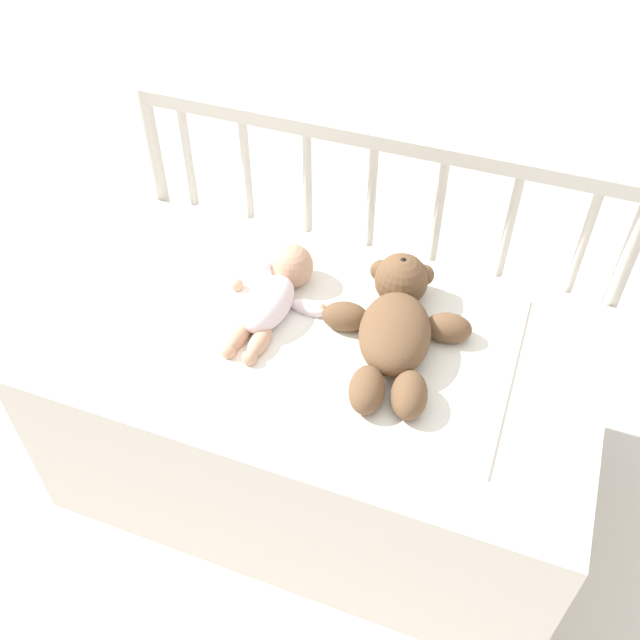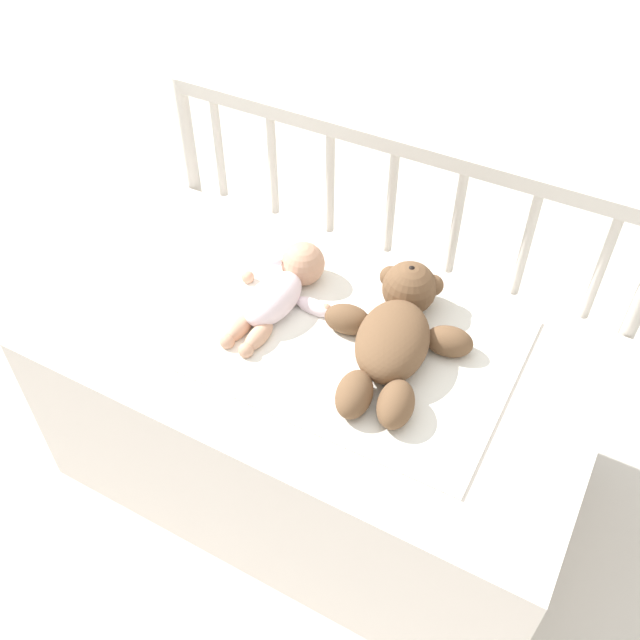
{
  "view_description": "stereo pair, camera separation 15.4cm",
  "coord_description": "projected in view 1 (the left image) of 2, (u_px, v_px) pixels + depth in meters",
  "views": [
    {
      "loc": [
        0.38,
        -1.01,
        1.68
      ],
      "look_at": [
        0.0,
        0.01,
        0.58
      ],
      "focal_mm": 40.0,
      "sensor_mm": 36.0,
      "label": 1
    },
    {
      "loc": [
        0.52,
        -0.94,
        1.68
      ],
      "look_at": [
        0.0,
        0.01,
        0.58
      ],
      "focal_mm": 40.0,
      "sensor_mm": 36.0,
      "label": 2
    }
  ],
  "objects": [
    {
      "name": "crib_mattress",
      "position": [
        318.0,
        413.0,
        1.77
      ],
      "size": [
        1.23,
        0.69,
        0.52
      ],
      "color": "white",
      "rests_on": "ground_plane"
    },
    {
      "name": "crib_rail",
      "position": [
        370.0,
        220.0,
        1.77
      ],
      "size": [
        1.23,
        0.04,
        0.84
      ],
      "color": "beige",
      "rests_on": "ground_plane"
    },
    {
      "name": "baby",
      "position": [
        275.0,
        293.0,
        1.63
      ],
      "size": [
        0.25,
        0.34,
        0.11
      ],
      "color": "white",
      "rests_on": "crib_mattress"
    },
    {
      "name": "ground_plane",
      "position": [
        319.0,
        470.0,
        1.95
      ],
      "size": [
        12.0,
        12.0,
        0.0
      ],
      "primitive_type": "plane",
      "color": "silver"
    },
    {
      "name": "teddy_bear",
      "position": [
        396.0,
        324.0,
        1.55
      ],
      "size": [
        0.34,
        0.44,
        0.13
      ],
      "color": "brown",
      "rests_on": "crib_mattress"
    },
    {
      "name": "blanket",
      "position": [
        339.0,
        334.0,
        1.59
      ],
      "size": [
        0.77,
        0.52,
        0.01
      ],
      "color": "white",
      "rests_on": "crib_mattress"
    }
  ]
}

